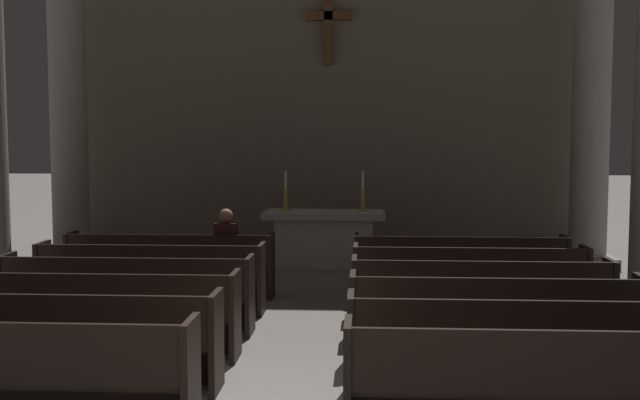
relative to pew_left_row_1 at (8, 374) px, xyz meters
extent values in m
cube|color=black|center=(0.00, 0.04, -0.05)|extent=(2.94, 0.40, 0.05)
cube|color=black|center=(0.00, 0.22, -0.28)|extent=(2.94, 0.04, 0.40)
cube|color=black|center=(1.50, 0.02, 0.00)|extent=(0.06, 0.50, 0.95)
cube|color=black|center=(0.00, 1.12, -0.05)|extent=(2.94, 0.40, 0.05)
cube|color=black|center=(0.00, 0.89, 0.22)|extent=(2.94, 0.05, 0.50)
cube|color=black|center=(0.00, 1.30, -0.28)|extent=(2.94, 0.04, 0.40)
cube|color=black|center=(1.50, 1.10, 0.00)|extent=(0.06, 0.50, 0.95)
cube|color=black|center=(0.00, 2.19, -0.05)|extent=(2.94, 0.40, 0.05)
cube|color=black|center=(0.00, 1.97, 0.22)|extent=(2.94, 0.05, 0.50)
cube|color=black|center=(0.00, 2.37, -0.28)|extent=(2.94, 0.04, 0.40)
cube|color=black|center=(1.50, 2.17, 0.00)|extent=(0.06, 0.50, 0.95)
cube|color=black|center=(0.00, 3.27, -0.05)|extent=(2.94, 0.40, 0.05)
cube|color=black|center=(0.00, 3.04, 0.22)|extent=(2.94, 0.05, 0.50)
cube|color=black|center=(0.00, 3.45, -0.28)|extent=(2.94, 0.04, 0.40)
cube|color=black|center=(1.50, 3.25, 0.00)|extent=(0.06, 0.50, 0.95)
cube|color=black|center=(-1.50, 3.25, 0.00)|extent=(0.06, 0.50, 0.95)
cube|color=black|center=(0.00, 4.34, -0.05)|extent=(2.94, 0.40, 0.05)
cube|color=black|center=(0.00, 4.12, 0.22)|extent=(2.94, 0.05, 0.50)
cube|color=black|center=(0.00, 4.52, -0.28)|extent=(2.94, 0.04, 0.40)
cube|color=black|center=(1.50, 4.32, 0.00)|extent=(0.06, 0.50, 0.95)
cube|color=black|center=(-1.50, 4.32, 0.00)|extent=(0.06, 0.50, 0.95)
cube|color=black|center=(0.00, 5.42, -0.05)|extent=(2.94, 0.40, 0.05)
cube|color=black|center=(0.00, 5.20, 0.22)|extent=(2.94, 0.05, 0.50)
cube|color=black|center=(0.00, 5.60, -0.28)|extent=(2.94, 0.04, 0.40)
cube|color=black|center=(1.50, 5.40, 0.00)|extent=(0.06, 0.50, 0.95)
cube|color=black|center=(-1.50, 5.40, 0.00)|extent=(0.06, 0.50, 0.95)
cube|color=black|center=(4.26, 0.04, -0.05)|extent=(2.94, 0.40, 0.05)
cube|color=black|center=(4.26, -0.19, 0.22)|extent=(2.94, 0.05, 0.50)
cube|color=black|center=(2.76, 0.02, 0.00)|extent=(0.06, 0.50, 0.95)
cube|color=black|center=(4.26, 1.12, -0.05)|extent=(2.94, 0.40, 0.05)
cube|color=black|center=(4.26, 0.89, 0.22)|extent=(2.94, 0.05, 0.50)
cube|color=black|center=(4.26, 1.30, -0.28)|extent=(2.94, 0.04, 0.40)
cube|color=black|center=(2.76, 1.10, 0.00)|extent=(0.06, 0.50, 0.95)
cube|color=black|center=(4.26, 2.19, -0.05)|extent=(2.94, 0.40, 0.05)
cube|color=black|center=(4.26, 1.97, 0.22)|extent=(2.94, 0.05, 0.50)
cube|color=black|center=(4.26, 2.37, -0.28)|extent=(2.94, 0.04, 0.40)
cube|color=black|center=(2.76, 2.17, 0.00)|extent=(0.06, 0.50, 0.95)
cube|color=black|center=(4.26, 3.27, -0.05)|extent=(2.94, 0.40, 0.05)
cube|color=black|center=(4.26, 3.04, 0.22)|extent=(2.94, 0.05, 0.50)
cube|color=black|center=(4.26, 3.45, -0.28)|extent=(2.94, 0.04, 0.40)
cube|color=black|center=(2.76, 3.25, 0.00)|extent=(0.06, 0.50, 0.95)
cube|color=black|center=(5.75, 3.25, 0.00)|extent=(0.06, 0.50, 0.95)
cube|color=black|center=(4.26, 4.34, -0.05)|extent=(2.94, 0.40, 0.05)
cube|color=black|center=(4.26, 4.12, 0.22)|extent=(2.94, 0.05, 0.50)
cube|color=black|center=(4.26, 4.52, -0.28)|extent=(2.94, 0.04, 0.40)
cube|color=black|center=(2.76, 4.32, 0.00)|extent=(0.06, 0.50, 0.95)
cube|color=black|center=(5.75, 4.32, 0.00)|extent=(0.06, 0.50, 0.95)
cube|color=black|center=(4.26, 5.42, -0.05)|extent=(2.94, 0.40, 0.05)
cube|color=black|center=(4.26, 5.20, 0.22)|extent=(2.94, 0.05, 0.50)
cube|color=black|center=(4.26, 5.60, -0.28)|extent=(2.94, 0.04, 0.40)
cube|color=black|center=(2.76, 5.40, 0.00)|extent=(0.06, 0.50, 0.95)
cube|color=black|center=(5.75, 5.40, 0.00)|extent=(0.06, 0.50, 0.95)
cube|color=#9E998E|center=(-2.63, 8.41, -0.38)|extent=(0.94, 0.94, 0.20)
cylinder|color=#9E998E|center=(-2.63, 8.41, 3.04)|extent=(0.67, 0.67, 7.03)
cube|color=#9E998E|center=(6.89, 8.41, -0.38)|extent=(0.94, 0.94, 0.20)
cylinder|color=#9E998E|center=(6.89, 8.41, 3.04)|extent=(0.67, 0.67, 7.03)
cube|color=#BCB7AD|center=(2.13, 8.23, -0.04)|extent=(1.76, 0.72, 0.88)
cube|color=#BCB7AD|center=(2.13, 8.23, 0.46)|extent=(2.20, 0.90, 0.12)
cube|color=silver|center=(2.13, 8.23, 0.53)|extent=(2.09, 0.86, 0.01)
cylinder|color=#B79338|center=(1.43, 8.23, 0.54)|extent=(0.16, 0.16, 0.02)
cylinder|color=#B79338|center=(1.43, 8.23, 0.73)|extent=(0.07, 0.07, 0.40)
cylinder|color=silver|center=(1.43, 8.23, 1.09)|extent=(0.04, 0.04, 0.33)
cylinder|color=#B79338|center=(2.83, 8.23, 0.54)|extent=(0.16, 0.16, 0.02)
cylinder|color=#B79338|center=(2.83, 8.23, 0.73)|extent=(0.07, 0.07, 0.40)
cylinder|color=silver|center=(2.83, 8.23, 1.09)|extent=(0.04, 0.04, 0.33)
cube|color=#706656|center=(2.13, 10.08, 3.63)|extent=(10.60, 0.25, 8.21)
cube|color=brown|center=(2.13, 9.87, 4.04)|extent=(0.17, 0.17, 1.45)
cube|color=brown|center=(2.13, 9.87, 4.25)|extent=(0.93, 0.17, 0.17)
cube|color=#26262B|center=(0.85, 5.60, -0.25)|extent=(0.24, 0.14, 0.45)
cube|color=#26262B|center=(0.85, 5.47, 0.03)|extent=(0.28, 0.36, 0.12)
cube|color=#381919|center=(0.85, 5.34, 0.36)|extent=(0.32, 0.20, 0.54)
sphere|color=#9E7051|center=(0.85, 5.34, 0.74)|extent=(0.20, 0.20, 0.20)
camera|label=1|loc=(2.90, -6.15, 1.95)|focal=44.80mm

